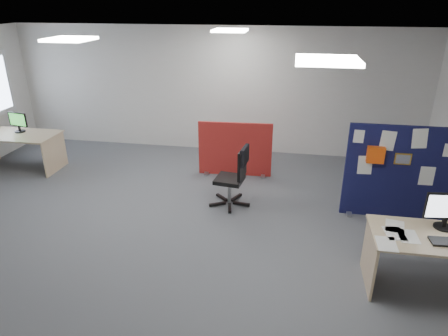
# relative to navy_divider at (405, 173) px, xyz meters

# --- Properties ---
(floor) EXTENTS (9.00, 9.00, 0.00)m
(floor) POSITION_rel_navy_divider_xyz_m (-3.46, -0.94, -0.76)
(floor) COLOR #4F5256
(floor) RESTS_ON ground
(ceiling) EXTENTS (9.00, 7.00, 0.02)m
(ceiling) POSITION_rel_navy_divider_xyz_m (-3.46, -0.94, 1.94)
(ceiling) COLOR white
(ceiling) RESTS_ON wall_back
(wall_back) EXTENTS (9.00, 0.02, 2.70)m
(wall_back) POSITION_rel_navy_divider_xyz_m (-3.46, 2.56, 0.59)
(wall_back) COLOR silver
(wall_back) RESTS_ON floor
(ceiling_lights) EXTENTS (4.10, 4.10, 0.04)m
(ceiling_lights) POSITION_rel_navy_divider_xyz_m (-3.13, -0.28, 1.91)
(ceiling_lights) COLOR white
(ceiling_lights) RESTS_ON ceiling
(navy_divider) EXTENTS (1.83, 0.30, 1.51)m
(navy_divider) POSITION_rel_navy_divider_xyz_m (0.00, 0.00, 0.00)
(navy_divider) COLOR #100F38
(navy_divider) RESTS_ON floor
(main_desk) EXTENTS (1.76, 0.78, 0.73)m
(main_desk) POSITION_rel_navy_divider_xyz_m (0.12, -1.68, -0.20)
(main_desk) COLOR tan
(main_desk) RESTS_ON floor
(monitor_main) EXTENTS (0.52, 0.22, 0.45)m
(monitor_main) POSITION_rel_navy_divider_xyz_m (0.08, -1.52, 0.22)
(monitor_main) COLOR black
(monitor_main) RESTS_ON main_desk
(red_divider) EXTENTS (1.42, 0.30, 1.06)m
(red_divider) POSITION_rel_navy_divider_xyz_m (-2.79, 1.19, -0.24)
(red_divider) COLOR maroon
(red_divider) RESTS_ON floor
(second_desk) EXTENTS (1.65, 0.83, 0.73)m
(second_desk) POSITION_rel_navy_divider_xyz_m (-7.14, 0.81, -0.21)
(second_desk) COLOR tan
(second_desk) RESTS_ON floor
(monitor_second) EXTENTS (0.44, 0.20, 0.40)m
(monitor_second) POSITION_rel_navy_divider_xyz_m (-7.12, 0.90, 0.19)
(monitor_second) COLOR black
(monitor_second) RESTS_ON second_desk
(office_chair) EXTENTS (0.68, 0.68, 1.03)m
(office_chair) POSITION_rel_navy_divider_xyz_m (-2.59, -0.06, -0.17)
(office_chair) COLOR black
(office_chair) RESTS_ON floor
(desk_papers) EXTENTS (1.41, 0.84, 0.00)m
(desk_papers) POSITION_rel_navy_divider_xyz_m (-0.13, -1.77, -0.03)
(desk_papers) COLOR white
(desk_papers) RESTS_ON main_desk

